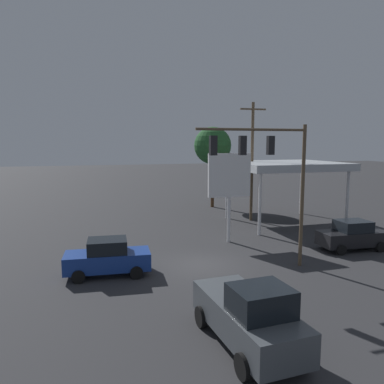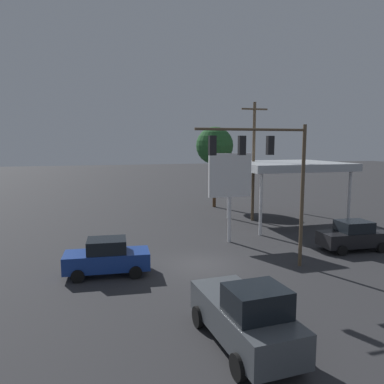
% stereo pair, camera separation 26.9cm
% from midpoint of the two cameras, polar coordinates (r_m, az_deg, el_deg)
% --- Properties ---
extents(ground_plane, '(200.00, 200.00, 0.00)m').
position_cam_midpoint_polar(ground_plane, '(21.83, 1.16, -10.98)').
color(ground_plane, '#2D2D30').
extents(traffic_signal_assembly, '(6.31, 0.43, 7.91)m').
position_cam_midpoint_polar(traffic_signal_assembly, '(20.35, 11.04, 4.31)').
color(traffic_signal_assembly, brown).
rests_on(traffic_signal_assembly, ground).
extents(utility_pole, '(2.40, 0.26, 10.41)m').
position_cam_midpoint_polar(utility_pole, '(33.47, 8.90, 4.98)').
color(utility_pole, brown).
rests_on(utility_pole, ground).
extents(gas_station_canopy, '(8.99, 7.88, 5.29)m').
position_cam_midpoint_polar(gas_station_canopy, '(32.93, 13.63, 3.82)').
color(gas_station_canopy, '#B2B7BC').
rests_on(gas_station_canopy, ground).
extents(price_sign, '(3.07, 0.27, 6.22)m').
position_cam_midpoint_polar(price_sign, '(25.91, 5.42, 2.10)').
color(price_sign, silver).
rests_on(price_sign, ground).
extents(pickup_parked, '(2.52, 5.31, 2.40)m').
position_cam_midpoint_polar(pickup_parked, '(13.45, 8.08, -18.19)').
color(pickup_parked, '#474C51').
rests_on(pickup_parked, ground).
extents(sedan_far, '(4.49, 2.24, 1.93)m').
position_cam_midpoint_polar(sedan_far, '(26.54, 22.99, -6.10)').
color(sedan_far, black).
rests_on(sedan_far, ground).
extents(sedan_waiting, '(4.53, 2.33, 1.93)m').
position_cam_midpoint_polar(sedan_waiting, '(20.44, -13.10, -9.68)').
color(sedan_waiting, navy).
rests_on(sedan_waiting, ground).
extents(street_tree, '(3.97, 3.97, 8.62)m').
position_cam_midpoint_polar(street_tree, '(40.18, 2.98, 7.03)').
color(street_tree, '#4C331E').
rests_on(street_tree, ground).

